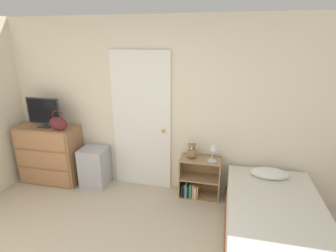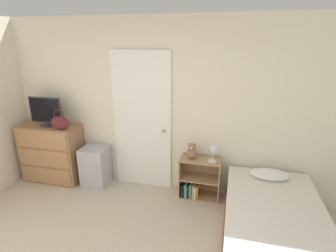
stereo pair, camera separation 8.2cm
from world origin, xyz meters
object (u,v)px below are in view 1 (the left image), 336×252
Objects in this scene: handbag at (58,123)px; bed at (274,224)px; tv at (44,112)px; teddy_bear at (192,152)px; dresser at (50,154)px; bookshelf at (197,181)px; desk_lamp at (214,150)px; storage_bin at (95,167)px.

handbag reaches higher than bed.
tv is 0.30× the size of bed.
tv is at bearing -177.93° from teddy_bear.
dresser is 3.10× the size of handbag.
dresser is 1.58× the size of bookshelf.
dresser is 0.67m from handbag.
desk_lamp is (2.59, 0.04, -0.40)m from tv.
tv is (0.01, -0.02, 0.71)m from dresser.
tv reaches higher than desk_lamp.
storage_bin is at bearing 179.89° from desk_lamp.
tv is 1.14m from storage_bin.
bed is (3.33, -0.69, -0.22)m from dresser.
handbag is 2.22m from bookshelf.
tv is at bearing -63.00° from dresser.
teddy_bear reaches higher than storage_bin.
tv reaches higher than bed.
storage_bin is (0.76, 0.03, -0.16)m from dresser.
desk_lamp is (0.22, -0.05, 0.53)m from bookshelf.
handbag is (0.31, -0.12, 0.58)m from dresser.
handbag is at bearing -176.46° from desk_lamp.
handbag is at bearing -20.70° from dresser.
tv is 0.90× the size of bookshelf.
bookshelf and bed have the same top height.
bookshelf is at bearing 1.73° from dresser.
desk_lamp is (2.59, 0.02, 0.31)m from dresser.
handbag is 1.25× the size of desk_lamp.
teddy_bear is at bearing -176.79° from bookshelf.
desk_lamp is at bearing 136.20° from bed.
teddy_bear is at bearing 171.98° from desk_lamp.
desk_lamp is at bearing 0.85° from tv.
storage_bin is 2.69× the size of teddy_bear.
bed is at bearing -11.66° from dresser.
tv reaches higher than dresser.
dresser is 0.71m from tv.
desk_lamp reaches higher than bed.
teddy_bear is (-0.09, -0.00, 0.46)m from bookshelf.
storage_bin reaches higher than bookshelf.
storage_bin reaches higher than bed.
storage_bin is at bearing 3.21° from tv.
teddy_bear is at bearing 1.51° from storage_bin.
bed is at bearing -43.80° from desk_lamp.
teddy_bear is (2.28, 0.07, 0.24)m from dresser.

